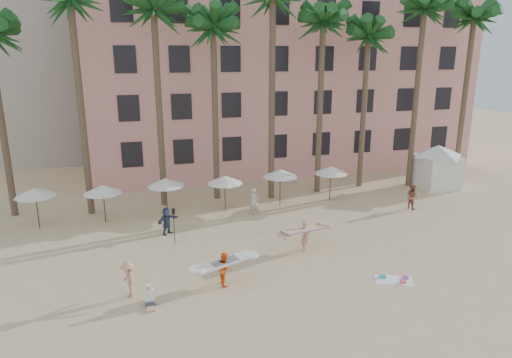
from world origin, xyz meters
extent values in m
plane|color=#D1B789|center=(0.00, 0.00, 0.00)|extent=(120.00, 120.00, 0.00)
cube|color=#E19489|center=(7.00, 26.00, 8.00)|extent=(35.00, 14.00, 16.00)
cylinder|color=brown|center=(-15.00, 15.50, 6.00)|extent=(0.44, 0.44, 12.00)
cylinder|color=brown|center=(-10.00, 14.50, 7.00)|extent=(0.44, 0.44, 14.00)
cylinder|color=brown|center=(-5.00, 15.00, 6.75)|extent=(0.44, 0.44, 13.50)
cylinder|color=brown|center=(-1.00, 15.50, 6.25)|extent=(0.44, 0.44, 12.50)
cylinder|color=brown|center=(3.00, 14.50, 7.25)|extent=(0.44, 0.44, 14.50)
cylinder|color=brown|center=(7.00, 15.00, 6.50)|extent=(0.44, 0.44, 13.00)
cylinder|color=brown|center=(11.00, 15.50, 6.00)|extent=(0.44, 0.44, 12.00)
cylinder|color=brown|center=(15.00, 14.50, 7.00)|extent=(0.44, 0.44, 14.00)
cylinder|color=brown|center=(20.00, 15.00, 6.75)|extent=(0.44, 0.44, 13.50)
cylinder|color=#332B23|center=(-13.00, 12.50, 1.25)|extent=(0.07, 0.07, 2.50)
cone|color=white|center=(-13.00, 12.50, 2.35)|extent=(2.50, 2.50, 0.55)
cylinder|color=#332B23|center=(-9.00, 12.40, 1.20)|extent=(0.07, 0.07, 2.40)
cone|color=white|center=(-9.00, 12.40, 2.25)|extent=(2.50, 2.50, 0.55)
cylinder|color=#332B23|center=(-5.00, 12.60, 1.25)|extent=(0.07, 0.07, 2.50)
cone|color=white|center=(-5.00, 12.60, 2.35)|extent=(2.50, 2.50, 0.55)
cylinder|color=#332B23|center=(-1.00, 12.50, 1.20)|extent=(0.07, 0.07, 2.40)
cone|color=white|center=(-1.00, 12.50, 2.25)|extent=(2.50, 2.50, 0.55)
cylinder|color=#332B23|center=(3.00, 12.40, 1.30)|extent=(0.07, 0.07, 2.60)
cone|color=white|center=(3.00, 12.40, 2.45)|extent=(2.50, 2.50, 0.55)
cylinder|color=#332B23|center=(7.00, 12.60, 1.25)|extent=(0.07, 0.07, 2.50)
cone|color=white|center=(7.00, 12.60, 2.35)|extent=(2.50, 2.50, 0.55)
cube|color=silver|center=(16.82, 13.48, 1.30)|extent=(3.02, 3.02, 2.60)
cone|color=silver|center=(16.82, 13.48, 3.05)|extent=(4.52, 4.52, 0.90)
cube|color=white|center=(4.74, 0.28, 0.01)|extent=(2.05, 1.66, 0.02)
cube|color=teal|center=(4.37, 0.67, 0.07)|extent=(0.38, 0.35, 0.10)
cube|color=#FF465C|center=(5.02, -0.07, 0.08)|extent=(0.35, 0.32, 0.12)
cube|color=purple|center=(5.41, 0.30, 0.06)|extent=(0.36, 0.38, 0.08)
imported|color=tan|center=(1.89, 4.74, 0.91)|extent=(0.68, 0.79, 1.82)
cube|color=#D7B586|center=(1.89, 4.74, 1.28)|extent=(3.13, 1.75, 0.37)
imported|color=orange|center=(-3.22, 2.18, 0.81)|extent=(0.62, 0.79, 1.63)
cube|color=white|center=(-3.22, 2.18, 1.14)|extent=(2.97, 1.50, 0.30)
imported|color=#B8A9A3|center=(0.70, 11.19, 0.95)|extent=(0.80, 0.65, 1.90)
imported|color=tan|center=(-7.64, 2.16, 0.86)|extent=(0.90, 1.24, 1.73)
imported|color=#313C56|center=(-5.31, 9.27, 0.85)|extent=(1.56, 1.34, 1.69)
imported|color=#944C3D|center=(11.81, 9.36, 0.89)|extent=(0.85, 0.99, 1.78)
cylinder|color=black|center=(-5.04, 7.46, 1.05)|extent=(0.04, 0.04, 2.10)
cube|color=black|center=(-5.04, 7.46, 2.05)|extent=(0.18, 0.03, 0.35)
cube|color=#3F3F4C|center=(-6.79, 1.15, 0.12)|extent=(0.44, 0.41, 0.23)
cube|color=tan|center=(-6.79, 0.81, 0.06)|extent=(0.39, 0.44, 0.12)
cube|color=white|center=(-6.79, 1.20, 0.49)|extent=(0.43, 0.25, 0.54)
sphere|color=tan|center=(-6.79, 1.20, 0.88)|extent=(0.23, 0.23, 0.23)
camera|label=1|loc=(-7.16, -17.16, 10.69)|focal=32.00mm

